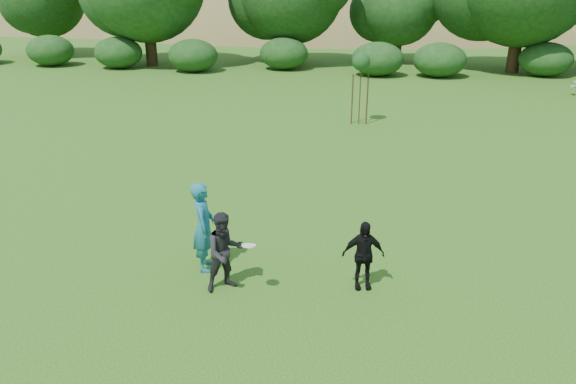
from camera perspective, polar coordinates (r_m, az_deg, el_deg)
name	(u,v)px	position (r m, az deg, el deg)	size (l,w,h in m)	color
ground	(262,305)	(10.71, -2.61, -11.35)	(120.00, 120.00, 0.00)	#19470C
player_teal	(204,226)	(11.61, -8.58, -3.48)	(0.69, 0.46, 1.90)	#1B667A
player_grey	(225,252)	(10.88, -6.43, -6.05)	(0.78, 0.61, 1.60)	black
player_black	(363,255)	(10.99, 7.64, -6.37)	(0.83, 0.34, 1.41)	black
frisbee	(249,246)	(10.46, -3.98, -5.45)	(0.27, 0.27, 0.08)	white
sapling	(361,64)	(22.82, 7.46, 12.78)	(0.70, 0.70, 2.85)	#3F2C18
hillside	(359,109)	(79.30, 7.25, 8.36)	(150.00, 72.00, 52.00)	olive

